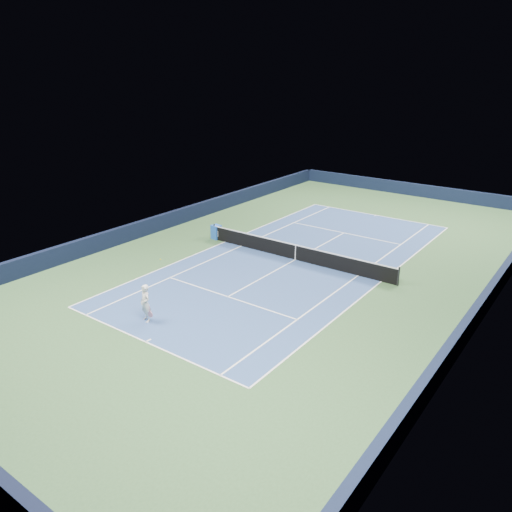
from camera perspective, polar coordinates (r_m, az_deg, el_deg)
The scene contains 19 objects.
ground at distance 30.11m, azimuth 4.51°, elevation -0.43°, with size 40.00×40.00×0.00m, color #30532D.
wall_far at distance 47.30m, azimuth 17.50°, elevation 7.27°, with size 22.00×0.35×1.10m, color #101932.
wall_right at distance 26.36m, azimuth 24.96°, elevation -4.35°, with size 0.35×40.00×1.10m, color #111A33.
wall_left at distance 36.46m, azimuth -10.06°, elevation 4.05°, with size 0.35×40.00×1.10m, color black.
court_surface at distance 30.11m, azimuth 4.51°, elevation -0.43°, with size 10.97×23.77×0.01m, color navy.
baseline_far at distance 40.21m, azimuth 13.57°, elevation 4.56°, with size 10.97×0.08×0.00m, color white.
baseline_near at distance 21.88m, azimuth -12.50°, elevation -9.56°, with size 10.97×0.08×0.00m, color white.
sideline_doubles_right at distance 27.85m, azimuth 14.12°, elevation -2.83°, with size 0.08×23.77×0.00m, color white.
sideline_doubles_left at distance 33.12m, azimuth -3.55°, elevation 1.62°, with size 0.08×23.77×0.00m, color white.
sideline_singles_right at distance 28.33m, azimuth 11.58°, elevation -2.20°, with size 0.08×23.77×0.00m, color white.
sideline_singles_left at distance 32.31m, azimuth -1.68°, elevation 1.15°, with size 0.08×23.77×0.00m, color white.
service_line_far at distance 35.41m, azimuth 10.03°, elevation 2.62°, with size 8.23×0.08×0.00m, color white.
service_line_near at distance 25.32m, azimuth -3.23°, elevation -4.66°, with size 8.23×0.08×0.00m, color white.
center_service_line at distance 30.11m, azimuth 4.51°, elevation -0.42°, with size 0.08×12.80×0.00m, color white.
center_mark_far at distance 40.07m, azimuth 13.49°, elevation 4.51°, with size 0.08×0.30×0.00m, color white.
center_mark_near at distance 21.96m, azimuth -12.20°, elevation -9.41°, with size 0.08×0.30×0.00m, color white.
tennis_net at distance 29.93m, azimuth 4.54°, elevation 0.47°, with size 12.90×0.10×1.07m.
sponsor_cube at distance 33.67m, azimuth -4.56°, elevation 2.76°, with size 0.66×0.60×0.95m.
tennis_player at distance 23.15m, azimuth -12.51°, elevation -5.31°, with size 0.85×1.33×2.76m.
Camera 1 is at (14.65, -23.94, 10.92)m, focal length 35.00 mm.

